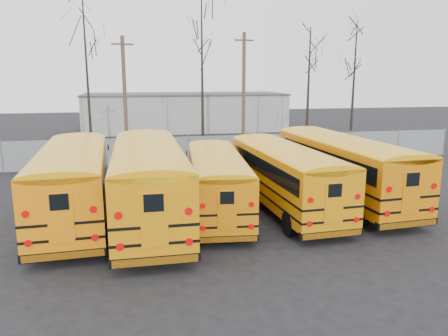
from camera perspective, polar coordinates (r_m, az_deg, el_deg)
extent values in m
plane|color=black|center=(18.96, -0.13, -6.75)|extent=(120.00, 120.00, 0.00)
cube|color=gray|center=(30.25, -4.59, 2.26)|extent=(40.00, 0.04, 2.00)
cube|color=#A5A5A0|center=(50.08, -5.10, 7.26)|extent=(22.00, 8.00, 4.00)
cylinder|color=black|center=(16.57, -23.86, -8.71)|extent=(0.35, 1.06, 1.05)
cylinder|color=black|center=(16.32, -15.55, -8.41)|extent=(0.35, 1.06, 1.05)
cylinder|color=black|center=(24.95, -20.69, -1.69)|extent=(0.35, 1.06, 1.05)
cylinder|color=black|center=(24.78, -15.24, -1.42)|extent=(0.35, 1.06, 1.05)
cube|color=orange|center=(19.31, -19.11, -1.65)|extent=(3.12, 9.88, 2.47)
cube|color=orange|center=(25.08, -18.00, -0.20)|extent=(2.45, 1.90, 1.05)
cube|color=black|center=(18.99, -19.28, -0.18)|extent=(3.11, 8.83, 0.73)
cube|color=black|center=(20.36, -18.78, -3.16)|extent=(3.24, 11.68, 0.09)
cube|color=black|center=(20.23, -18.88, -1.72)|extent=(3.24, 11.68, 0.09)
cube|color=black|center=(15.15, -20.18, -10.55)|extent=(2.69, 0.37, 0.29)
cube|color=black|center=(26.02, -17.81, -1.06)|extent=(2.53, 0.34, 0.27)
cube|color=orange|center=(14.62, -20.58, -6.15)|extent=(0.79, 0.08, 1.63)
cylinder|color=#B20505|center=(15.00, -24.20, -8.97)|extent=(0.23, 0.05, 0.23)
cylinder|color=#B20505|center=(14.77, -16.48, -8.71)|extent=(0.23, 0.05, 0.23)
cylinder|color=#B20505|center=(14.70, -24.52, -5.52)|extent=(0.23, 0.05, 0.23)
cylinder|color=#B20505|center=(14.47, -16.71, -5.20)|extent=(0.23, 0.05, 0.23)
cylinder|color=black|center=(15.32, -13.92, -9.59)|extent=(0.31, 1.10, 1.10)
cylinder|color=black|center=(15.39, -4.52, -9.16)|extent=(0.31, 1.10, 1.10)
cylinder|color=black|center=(24.15, -13.11, -1.60)|extent=(0.31, 1.10, 1.10)
cylinder|color=black|center=(24.19, -7.22, -1.35)|extent=(0.31, 1.10, 1.10)
cube|color=orange|center=(18.33, -9.83, -1.59)|extent=(2.76, 10.23, 2.58)
cube|color=orange|center=(24.39, -10.23, -0.01)|extent=(2.48, 1.87, 1.10)
cube|color=black|center=(17.99, -9.87, 0.03)|extent=(2.80, 9.13, 0.77)
cube|color=black|center=(19.43, -9.83, -3.24)|extent=(2.80, 12.12, 0.10)
cube|color=black|center=(19.30, -9.89, -1.67)|extent=(2.80, 12.12, 0.10)
cube|color=black|center=(14.00, -8.94, -11.72)|extent=(2.81, 0.25, 0.31)
cube|color=black|center=(25.38, -10.23, -0.94)|extent=(2.64, 0.22, 0.29)
cube|color=orange|center=(13.41, -9.10, -6.76)|extent=(0.82, 0.05, 1.70)
cylinder|color=#B20505|center=(13.67, -13.43, -10.01)|extent=(0.24, 0.04, 0.24)
cylinder|color=#B20505|center=(13.74, -4.57, -9.60)|extent=(0.24, 0.04, 0.24)
cylinder|color=#B20505|center=(13.34, -13.63, -6.07)|extent=(0.24, 0.04, 0.24)
cylinder|color=#B20505|center=(13.41, -4.64, -5.66)|extent=(0.24, 0.04, 0.24)
cylinder|color=black|center=(16.75, -3.58, -7.71)|extent=(0.34, 0.92, 0.90)
cylinder|color=black|center=(16.95, 3.39, -7.47)|extent=(0.34, 0.92, 0.90)
cylinder|color=black|center=(24.03, -4.33, -1.62)|extent=(0.34, 0.92, 0.90)
cylinder|color=black|center=(24.16, 0.52, -1.51)|extent=(0.34, 0.92, 0.90)
cube|color=orange|center=(19.32, -0.96, -1.72)|extent=(3.06, 8.58, 2.12)
cube|color=orange|center=(24.28, -1.96, -0.35)|extent=(2.17, 1.72, 0.90)
cube|color=black|center=(19.03, -0.91, -0.46)|extent=(3.01, 7.68, 0.63)
cube|color=black|center=(20.22, -1.14, -3.01)|extent=(3.24, 10.13, 0.08)
cube|color=black|center=(20.11, -1.14, -1.77)|extent=(3.24, 10.13, 0.08)
cube|color=black|center=(15.74, 0.36, -9.18)|extent=(2.32, 0.42, 0.25)
cube|color=black|center=(25.09, -2.06, -1.11)|extent=(2.17, 0.39, 0.23)
cube|color=orange|center=(15.29, 0.40, -5.53)|extent=(0.68, 0.10, 1.40)
cylinder|color=#B20505|center=(15.42, -2.80, -7.87)|extent=(0.20, 0.06, 0.20)
cylinder|color=#B20505|center=(15.59, 3.57, -7.64)|extent=(0.20, 0.06, 0.20)
cylinder|color=#B20505|center=(15.16, -2.83, -4.98)|extent=(0.20, 0.06, 0.20)
cylinder|color=#B20505|center=(15.34, 3.61, -4.78)|extent=(0.20, 0.06, 0.20)
cylinder|color=black|center=(17.17, 8.54, -7.19)|extent=(0.32, 0.99, 0.98)
cylinder|color=black|center=(18.12, 15.02, -6.45)|extent=(0.32, 0.99, 0.98)
cylinder|color=black|center=(24.63, 1.14, -1.16)|extent=(0.32, 0.99, 0.98)
cylinder|color=black|center=(25.29, 5.96, -0.88)|extent=(0.32, 0.99, 0.98)
cube|color=orange|center=(20.09, 8.04, -0.95)|extent=(2.91, 9.19, 2.29)
cube|color=orange|center=(25.15, 3.35, 0.23)|extent=(2.28, 1.77, 0.98)
cube|color=black|center=(19.80, 8.29, 0.37)|extent=(2.90, 8.22, 0.68)
cube|color=black|center=(21.00, 7.12, -2.34)|extent=(3.03, 10.87, 0.09)
cube|color=black|center=(20.88, 7.16, -1.05)|extent=(3.03, 10.87, 0.09)
cube|color=black|center=(16.58, 13.80, -8.31)|extent=(2.51, 0.34, 0.27)
cube|color=black|center=(25.99, 2.82, -0.58)|extent=(2.35, 0.32, 0.25)
cube|color=orange|center=(16.12, 14.19, -4.52)|extent=(0.73, 0.08, 1.51)
cylinder|color=#B20505|center=(15.91, 11.12, -7.18)|extent=(0.22, 0.05, 0.21)
cylinder|color=#B20505|center=(16.77, 16.89, -6.49)|extent=(0.22, 0.05, 0.21)
cylinder|color=#B20505|center=(15.65, 11.25, -4.14)|extent=(0.22, 0.05, 0.21)
cylinder|color=#B20505|center=(16.52, 17.07, -3.59)|extent=(0.22, 0.05, 0.21)
cylinder|color=black|center=(18.82, 17.33, -5.78)|extent=(0.37, 1.07, 1.05)
cylinder|color=black|center=(20.17, 23.04, -5.02)|extent=(0.37, 1.07, 1.05)
cylinder|color=black|center=(26.39, 7.03, -0.28)|extent=(0.37, 1.07, 1.05)
cylinder|color=black|center=(27.37, 11.63, 0.01)|extent=(0.37, 1.07, 1.05)
cube|color=orange|center=(21.93, 15.37, 0.16)|extent=(3.30, 9.93, 2.47)
cube|color=orange|center=(27.08, 9.08, 1.11)|extent=(2.48, 1.95, 1.05)
cube|color=black|center=(21.65, 15.73, 1.48)|extent=(3.27, 8.88, 0.74)
cube|color=black|center=(22.84, 14.13, -1.26)|extent=(3.46, 11.73, 0.09)
cube|color=black|center=(22.73, 14.20, 0.02)|extent=(3.46, 11.73, 0.09)
cube|color=black|center=(18.45, 22.73, -6.70)|extent=(2.70, 0.42, 0.29)
cube|color=black|center=(27.95, 8.34, 0.26)|extent=(2.53, 0.39, 0.27)
cube|color=orange|center=(18.02, 23.28, -3.00)|extent=(0.79, 0.10, 1.63)
cylinder|color=#B20505|center=(17.62, 20.55, -5.60)|extent=(0.23, 0.06, 0.23)
cylinder|color=#B20505|center=(18.83, 25.50, -4.90)|extent=(0.23, 0.06, 0.23)
cylinder|color=#B20505|center=(17.37, 20.78, -2.63)|extent=(0.23, 0.06, 0.23)
cylinder|color=#B20505|center=(18.60, 25.76, -2.11)|extent=(0.23, 0.06, 0.23)
cylinder|color=brown|center=(32.85, -12.81, 8.79)|extent=(0.28, 0.28, 8.85)
cube|color=brown|center=(32.88, -13.12, 15.47)|extent=(1.57, 0.35, 0.12)
cylinder|color=brown|center=(37.24, 2.58, 9.97)|extent=(0.30, 0.30, 9.57)
cube|color=brown|center=(37.33, 2.65, 16.34)|extent=(1.69, 0.44, 0.13)
cone|color=black|center=(33.48, -17.46, 11.83)|extent=(0.26, 0.26, 12.62)
cone|color=black|center=(33.97, -2.86, 11.59)|extent=(0.26, 0.26, 11.72)
cone|color=black|center=(38.46, 10.96, 10.17)|extent=(0.26, 0.26, 10.02)
cone|color=black|center=(37.82, 16.54, 9.89)|extent=(0.26, 0.26, 10.05)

